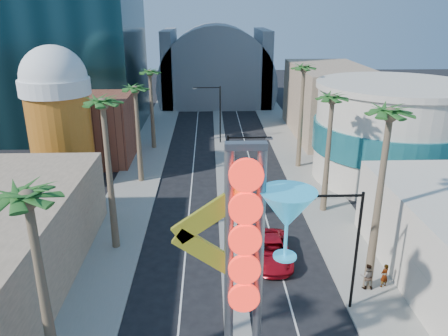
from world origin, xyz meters
TOP-DOWN VIEW (x-y plane):
  - sidewalk_west at (-9.50, 35.00)m, footprint 5.00×100.00m
  - sidewalk_east at (9.50, 35.00)m, footprint 5.00×100.00m
  - median at (0.00, 38.00)m, footprint 1.60×84.00m
  - brick_filler_west at (-16.00, 38.00)m, footprint 10.00×10.00m
  - filler_east at (16.00, 48.00)m, footprint 10.00×20.00m
  - beer_mug at (-17.00, 30.00)m, footprint 7.00×7.00m
  - turquoise_building at (18.00, 30.00)m, footprint 16.60×16.60m
  - canopy at (0.00, 72.00)m, footprint 22.00×16.00m
  - neon_sign at (0.82, 2.96)m, footprint 6.53×2.60m
  - streetlight_0 at (0.55, 20.00)m, footprint 3.79×0.25m
  - streetlight_1 at (-0.55, 44.00)m, footprint 3.79×0.25m
  - streetlight_2 at (6.72, 8.00)m, footprint 3.45×0.25m
  - palm_0 at (-9.00, 2.00)m, footprint 2.40×2.40m
  - palm_1 at (-9.00, 16.00)m, footprint 2.40×2.40m
  - palm_2 at (-9.00, 30.00)m, footprint 2.40×2.40m
  - palm_3 at (-9.00, 42.00)m, footprint 2.40×2.40m
  - palm_5 at (9.00, 10.00)m, footprint 2.40×2.40m
  - palm_6 at (9.00, 22.00)m, footprint 2.40×2.40m
  - palm_7 at (9.00, 34.00)m, footprint 2.40×2.40m
  - red_pickup at (3.00, 13.78)m, footprint 2.89×6.04m
  - pedestrian_a at (10.07, 10.00)m, footprint 0.74×0.64m
  - pedestrian_b at (8.85, 9.87)m, footprint 0.97×0.78m

SIDE VIEW (x-z plane):
  - sidewalk_west at x=-9.50m, z-range 0.00..0.15m
  - sidewalk_east at x=9.50m, z-range 0.00..0.15m
  - median at x=0.00m, z-range 0.00..0.15m
  - red_pickup at x=3.00m, z-range 0.00..1.66m
  - pedestrian_a at x=10.07m, z-range 0.15..1.87m
  - pedestrian_b at x=8.85m, z-range 0.15..2.04m
  - brick_filler_west at x=-16.00m, z-range 0.00..8.00m
  - canopy at x=0.00m, z-range -6.69..15.31m
  - streetlight_2 at x=6.72m, z-range 0.83..8.83m
  - streetlight_0 at x=0.55m, z-range 0.88..8.88m
  - streetlight_1 at x=-0.55m, z-range 0.88..8.88m
  - filler_east at x=16.00m, z-range 0.00..10.00m
  - turquoise_building at x=18.00m, z-range -0.05..10.55m
  - neon_sign at x=0.82m, z-range 1.03..13.58m
  - beer_mug at x=-17.00m, z-range 0.59..15.09m
  - palm_2 at x=-9.00m, z-range 3.88..15.08m
  - palm_3 at x=-9.00m, z-range 3.88..15.08m
  - palm_0 at x=-9.00m, z-range 4.08..15.78m
  - palm_6 at x=9.00m, z-range 4.08..15.78m
  - palm_1 at x=-9.00m, z-range 4.47..17.17m
  - palm_7 at x=9.00m, z-range 4.47..17.17m
  - palm_5 at x=9.00m, z-range 4.67..17.87m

